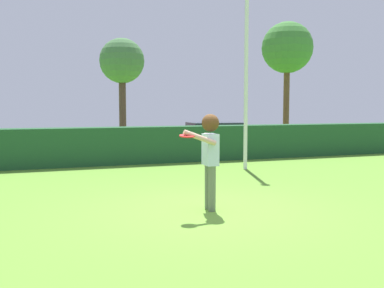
# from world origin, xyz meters

# --- Properties ---
(ground_plane) EXTENTS (60.00, 60.00, 0.00)m
(ground_plane) POSITION_xyz_m (0.00, 0.00, 0.00)
(ground_plane) COLOR #609331
(person) EXTENTS (0.76, 0.56, 1.78)m
(person) POSITION_xyz_m (0.05, 0.03, 1.12)
(person) COLOR #67735B
(person) RESTS_ON ground
(frisbee) EXTENTS (0.27, 0.27, 0.05)m
(frisbee) POSITION_xyz_m (-0.46, -0.18, 1.40)
(frisbee) COLOR red
(lamppost) EXTENTS (0.24, 0.24, 5.45)m
(lamppost) POSITION_xyz_m (3.08, 4.57, 3.03)
(lamppost) COLOR silver
(lamppost) RESTS_ON ground
(hedge_row) EXTENTS (23.02, 0.90, 1.24)m
(hedge_row) POSITION_xyz_m (0.00, 7.10, 0.62)
(hedge_row) COLOR #204E2A
(hedge_row) RESTS_ON ground
(parked_car_red) EXTENTS (4.28, 1.98, 1.25)m
(parked_car_red) POSITION_xyz_m (4.33, 10.04, 0.69)
(parked_car_red) COLOR #B21E1E
(parked_car_red) RESTS_ON ground
(maple_tree) EXTENTS (2.60, 2.60, 6.24)m
(maple_tree) POSITION_xyz_m (9.13, 11.92, 4.88)
(maple_tree) COLOR brown
(maple_tree) RESTS_ON ground
(willow_tree) EXTENTS (2.41, 2.41, 5.61)m
(willow_tree) POSITION_xyz_m (1.39, 15.90, 4.31)
(willow_tree) COLOR #503630
(willow_tree) RESTS_ON ground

